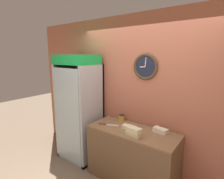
% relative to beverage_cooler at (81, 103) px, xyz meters
% --- Properties ---
extents(wall_back, '(5.20, 0.10, 2.70)m').
position_rel_beverage_cooler_xyz_m(wall_back, '(1.20, 0.31, 0.24)').
color(wall_back, '#B7664C').
rests_on(wall_back, ground_plane).
extents(prep_counter, '(1.42, 0.60, 0.89)m').
position_rel_beverage_cooler_xyz_m(prep_counter, '(1.20, -0.04, -0.67)').
color(prep_counter, brown).
rests_on(prep_counter, ground_plane).
extents(beverage_cooler, '(0.77, 0.62, 2.05)m').
position_rel_beverage_cooler_xyz_m(beverage_cooler, '(0.00, 0.00, 0.00)').
color(beverage_cooler, '#B2B7BC').
rests_on(beverage_cooler, ground_plane).
extents(sandwich_stack_bottom, '(0.23, 0.14, 0.07)m').
position_rel_beverage_cooler_xyz_m(sandwich_stack_bottom, '(1.33, -0.23, -0.19)').
color(sandwich_stack_bottom, tan).
rests_on(sandwich_stack_bottom, prep_counter).
extents(sandwich_stack_middle, '(0.24, 0.15, 0.07)m').
position_rel_beverage_cooler_xyz_m(sandwich_stack_middle, '(1.33, -0.23, -0.12)').
color(sandwich_stack_middle, beige).
rests_on(sandwich_stack_middle, sandwich_stack_bottom).
extents(sandwich_flat_left, '(0.23, 0.14, 0.07)m').
position_rel_beverage_cooler_xyz_m(sandwich_flat_left, '(1.59, 0.13, -0.19)').
color(sandwich_flat_left, beige).
rests_on(sandwich_flat_left, prep_counter).
extents(sandwich_flat_right, '(0.22, 0.12, 0.06)m').
position_rel_beverage_cooler_xyz_m(sandwich_flat_right, '(1.14, -0.06, -0.19)').
color(sandwich_flat_right, beige).
rests_on(sandwich_flat_right, prep_counter).
extents(chefs_knife, '(0.32, 0.17, 0.02)m').
position_rel_beverage_cooler_xyz_m(chefs_knife, '(0.74, -0.13, -0.22)').
color(chefs_knife, silver).
rests_on(chefs_knife, prep_counter).
extents(condiment_jar, '(0.11, 0.11, 0.11)m').
position_rel_beverage_cooler_xyz_m(condiment_jar, '(0.85, 0.18, -0.17)').
color(condiment_jar, gold).
rests_on(condiment_jar, prep_counter).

